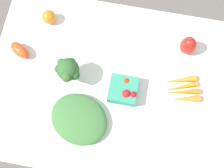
% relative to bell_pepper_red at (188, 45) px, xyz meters
% --- Properties ---
extents(tablecloth, '(1.04, 0.76, 0.02)m').
position_rel_bell_pepper_red_xyz_m(tablecloth, '(0.28, 0.21, -0.06)').
color(tablecloth, white).
rests_on(tablecloth, ground).
extents(bell_pepper_red, '(0.09, 0.09, 0.10)m').
position_rel_bell_pepper_red_xyz_m(bell_pepper_red, '(0.00, 0.00, 0.00)').
color(bell_pepper_red, red).
rests_on(bell_pepper_red, tablecloth).
extents(heirloom_tomato_orange, '(0.06, 0.06, 0.06)m').
position_rel_bell_pepper_red_xyz_m(heirloom_tomato_orange, '(0.61, -0.03, -0.02)').
color(heirloom_tomato_orange, orange).
rests_on(heirloom_tomato_orange, tablecloth).
extents(roma_tomato, '(0.11, 0.09, 0.05)m').
position_rel_bell_pepper_red_xyz_m(roma_tomato, '(0.69, 0.14, -0.03)').
color(roma_tomato, '#D65020').
rests_on(roma_tomato, tablecloth).
extents(carrot_bunch, '(0.17, 0.14, 0.03)m').
position_rel_bell_pepper_red_xyz_m(carrot_bunch, '(-0.00, 0.18, -0.04)').
color(carrot_bunch, orange).
rests_on(carrot_bunch, tablecloth).
extents(leafy_greens_clump, '(0.29, 0.27, 0.05)m').
position_rel_bell_pepper_red_xyz_m(leafy_greens_clump, '(0.38, 0.38, -0.03)').
color(leafy_greens_clump, '#437C41').
rests_on(leafy_greens_clump, tablecloth).
extents(broccoli_head, '(0.10, 0.11, 0.13)m').
position_rel_bell_pepper_red_xyz_m(broccoli_head, '(0.46, 0.21, 0.04)').
color(broccoli_head, '#91C07C').
rests_on(broccoli_head, tablecloth).
extents(berry_basket, '(0.11, 0.11, 0.07)m').
position_rel_bell_pepper_red_xyz_m(berry_basket, '(0.23, 0.23, -0.02)').
color(berry_basket, teal).
rests_on(berry_basket, tablecloth).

